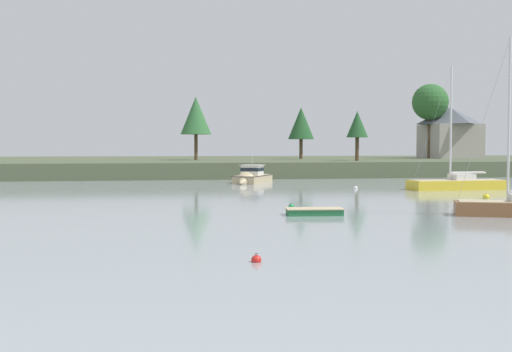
# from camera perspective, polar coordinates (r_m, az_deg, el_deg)

# --- Properties ---
(far_shore_bank) EXTENTS (178.82, 54.68, 2.02)m
(far_shore_bank) POSITION_cam_1_polar(r_m,az_deg,el_deg) (104.70, -2.98, 1.00)
(far_shore_bank) COLOR #4C563D
(far_shore_bank) RESTS_ON ground
(cruiser_sand) EXTENTS (5.68, 7.78, 4.08)m
(cruiser_sand) POSITION_cam_1_polar(r_m,az_deg,el_deg) (69.91, -0.50, -0.30)
(cruiser_sand) COLOR tan
(cruiser_sand) RESTS_ON ground
(sailboat_yellow) EXTENTS (9.12, 3.06, 11.98)m
(sailboat_yellow) POSITION_cam_1_polar(r_m,az_deg,el_deg) (62.28, 17.40, -0.93)
(sailboat_yellow) COLOR gold
(sailboat_yellow) RESTS_ON ground
(dinghy_green) EXTENTS (3.45, 1.85, 0.55)m
(dinghy_green) POSITION_cam_1_polar(r_m,az_deg,el_deg) (37.62, 5.19, -3.25)
(dinghy_green) COLOR #236B3D
(dinghy_green) RESTS_ON ground
(mooring_buoy_green) EXTENTS (0.36, 0.36, 0.42)m
(mooring_buoy_green) POSITION_cam_1_polar(r_m,az_deg,el_deg) (42.16, 3.14, -2.71)
(mooring_buoy_green) COLOR #1E8C47
(mooring_buoy_green) RESTS_ON ground
(mooring_buoy_yellow) EXTENTS (0.51, 0.51, 0.57)m
(mooring_buoy_yellow) POSITION_cam_1_polar(r_m,az_deg,el_deg) (52.65, 19.71, -1.77)
(mooring_buoy_yellow) COLOR yellow
(mooring_buoy_yellow) RESTS_ON ground
(mooring_buoy_red) EXTENTS (0.36, 0.36, 0.41)m
(mooring_buoy_red) POSITION_cam_1_polar(r_m,az_deg,el_deg) (22.39, 0.03, -7.45)
(mooring_buoy_red) COLOR red
(mooring_buoy_red) RESTS_ON ground
(mooring_buoy_white) EXTENTS (0.40, 0.40, 0.45)m
(mooring_buoy_white) POSITION_cam_1_polar(r_m,az_deg,el_deg) (61.31, 8.81, -1.06)
(mooring_buoy_white) COLOR white
(mooring_buoy_white) RESTS_ON ground
(shore_tree_center_right) EXTENTS (4.11, 4.11, 8.14)m
(shore_tree_center_right) POSITION_cam_1_polar(r_m,az_deg,el_deg) (101.95, 4.01, 4.65)
(shore_tree_center_right) COLOR brown
(shore_tree_center_right) RESTS_ON far_shore_bank
(shore_tree_left_mid) EXTENTS (4.47, 4.47, 9.21)m
(shore_tree_left_mid) POSITION_cam_1_polar(r_m,az_deg,el_deg) (94.32, -5.35, 5.33)
(shore_tree_left_mid) COLOR brown
(shore_tree_left_mid) RESTS_ON far_shore_bank
(shore_tree_right) EXTENTS (6.00, 6.00, 12.34)m
(shore_tree_right) POSITION_cam_1_polar(r_m,az_deg,el_deg) (111.30, 15.17, 6.28)
(shore_tree_right) COLOR brown
(shore_tree_right) RESTS_ON far_shore_bank
(shore_tree_inland_a) EXTENTS (2.99, 2.99, 6.89)m
(shore_tree_inland_a) POSITION_cam_1_polar(r_m,az_deg,el_deg) (90.66, 8.95, 4.49)
(shore_tree_inland_a) COLOR brown
(shore_tree_inland_a) RESTS_ON far_shore_bank
(cottage_behind_trees) EXTENTS (8.62, 9.65, 8.58)m
(cottage_behind_trees) POSITION_cam_1_polar(r_m,az_deg,el_deg) (113.35, 16.79, 3.77)
(cottage_behind_trees) COLOR #9E998E
(cottage_behind_trees) RESTS_ON far_shore_bank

